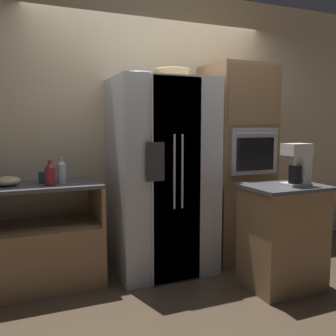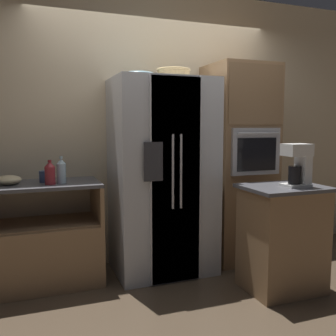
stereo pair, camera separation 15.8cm
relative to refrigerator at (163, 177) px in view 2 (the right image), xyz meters
The scene contains 13 objects.
ground_plane 0.93m from the refrigerator, 61.93° to the right, with size 20.00×20.00×0.00m, color #4C3D2D.
wall_back 0.61m from the refrigerator, 83.51° to the left, with size 12.00×0.06×2.80m.
counter_left 1.47m from the refrigerator, behind, with size 1.45×0.59×0.92m.
refrigerator is the anchor object (origin of this frame).
wall_oven 0.87m from the refrigerator, ahead, with size 0.64×0.67×2.03m.
island_counter 1.22m from the refrigerator, 43.42° to the right, with size 0.68×0.54×0.91m.
wicker_basket 1.00m from the refrigerator, 29.47° to the left, with size 0.33×0.33×0.11m.
fruit_bowl 0.98m from the refrigerator, behind, with size 0.31×0.31×0.06m.
bottle_tall 0.94m from the refrigerator, behind, with size 0.08×0.08×0.24m.
bottle_short 1.04m from the refrigerator, behind, with size 0.09×0.09×0.21m.
mug 1.08m from the refrigerator, behind, with size 0.13×0.09×0.10m.
mixing_bowl 1.38m from the refrigerator, behind, with size 0.21×0.21×0.08m.
coffee_maker 1.25m from the refrigerator, 42.65° to the right, with size 0.21×0.17×0.36m.
Camera 2 is at (-1.23, -3.28, 1.42)m, focal length 40.00 mm.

